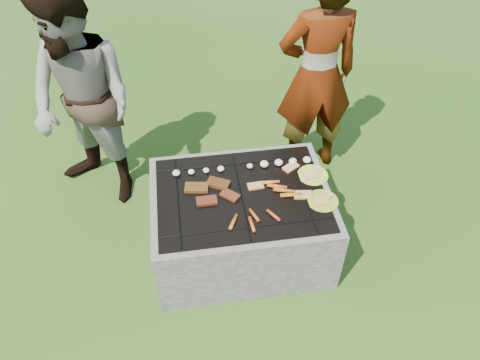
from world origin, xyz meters
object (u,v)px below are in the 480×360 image
object	(u,v)px
plate_far	(313,175)
cook	(317,75)
fire_pit	(241,224)
bystander	(84,104)
plate_near	(323,201)

from	to	relation	value
plate_far	cook	distance (m)	0.93
fire_pit	plate_far	xyz separation A→B (m)	(0.56, 0.11, 0.33)
cook	bystander	size ratio (longest dim) A/B	1.01
cook	bystander	xyz separation A→B (m)	(-1.88, -0.12, -0.01)
fire_pit	plate_far	distance (m)	0.66
cook	bystander	distance (m)	1.89
fire_pit	plate_near	xyz separation A→B (m)	(0.56, -0.16, 0.33)
fire_pit	plate_near	distance (m)	0.67
plate_far	cook	bearing A→B (deg)	75.25
bystander	plate_far	bearing A→B (deg)	16.23
plate_near	bystander	bearing A→B (deg)	149.51
plate_near	bystander	world-z (taller)	bystander
fire_pit	bystander	xyz separation A→B (m)	(-1.10, 0.82, 0.65)
fire_pit	plate_near	size ratio (longest dim) A/B	5.13
plate_near	plate_far	bearing A→B (deg)	90.05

